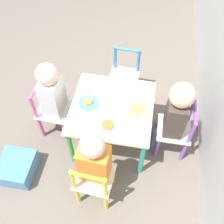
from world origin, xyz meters
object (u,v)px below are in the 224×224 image
(plate_back, at_px, (136,109))
(chair_blue, at_px, (124,77))
(child_front, at_px, (54,96))
(plate_front, at_px, (88,103))
(kids_table, at_px, (112,112))
(chair_yellow, at_px, (94,181))
(chair_pink, at_px, (52,110))
(child_right, at_px, (95,161))
(storage_bin, at_px, (17,167))
(chair_purple, at_px, (176,130))
(plate_right, at_px, (108,126))
(child_back, at_px, (174,113))

(plate_back, bearing_deg, chair_blue, -163.12)
(child_front, bearing_deg, plate_front, -92.07)
(child_front, distance_m, plate_back, 0.64)
(kids_table, relative_size, chair_yellow, 1.18)
(plate_back, bearing_deg, chair_pink, -92.30)
(child_right, bearing_deg, storage_bin, 2.98)
(chair_purple, xyz_separation_m, child_right, (0.46, -0.55, 0.19))
(chair_purple, height_order, chair_yellow, same)
(chair_pink, relative_size, storage_bin, 1.80)
(child_right, relative_size, plate_right, 3.79)
(chair_blue, distance_m, plate_back, 0.58)
(chair_pink, xyz_separation_m, storage_bin, (0.47, -0.17, -0.18))
(kids_table, relative_size, plate_right, 3.13)
(child_right, bearing_deg, plate_back, -111.23)
(child_front, relative_size, plate_back, 4.92)
(kids_table, xyz_separation_m, chair_yellow, (0.52, -0.04, -0.13))
(chair_blue, relative_size, child_right, 0.70)
(child_front, bearing_deg, chair_pink, 90.00)
(chair_purple, relative_size, chair_blue, 1.00)
(chair_pink, bearing_deg, chair_blue, -44.90)
(chair_blue, bearing_deg, chair_yellow, -90.65)
(child_back, bearing_deg, plate_front, -90.11)
(chair_pink, bearing_deg, chair_purple, -88.26)
(chair_yellow, distance_m, plate_back, 0.60)
(chair_blue, distance_m, child_front, 0.72)
(kids_table, xyz_separation_m, storage_bin, (0.44, -0.69, -0.31))
(chair_pink, distance_m, child_right, 0.71)
(plate_front, bearing_deg, plate_back, 90.00)
(chair_yellow, xyz_separation_m, plate_front, (-0.52, -0.14, 0.20))
(kids_table, distance_m, chair_blue, 0.53)
(chair_yellow, distance_m, plate_right, 0.39)
(plate_right, xyz_separation_m, storage_bin, (0.26, -0.69, -0.38))
(chair_blue, distance_m, child_right, 0.99)
(plate_front, bearing_deg, chair_yellow, 15.70)
(chair_pink, height_order, child_front, child_front)
(chair_pink, distance_m, chair_purple, 1.03)
(chair_yellow, bearing_deg, chair_purple, -132.71)
(child_front, relative_size, child_back, 1.00)
(child_right, bearing_deg, chair_blue, -89.31)
(plate_front, bearing_deg, child_front, -95.18)
(child_front, bearing_deg, child_back, -88.26)
(child_right, height_order, plate_right, child_right)
(plate_front, bearing_deg, plate_right, 45.00)
(plate_back, bearing_deg, child_right, -25.44)
(child_right, bearing_deg, kids_table, -90.00)
(chair_purple, height_order, child_front, child_front)
(chair_yellow, bearing_deg, child_front, -48.05)
(chair_blue, height_order, child_right, child_right)
(plate_back, bearing_deg, chair_yellow, -23.18)
(kids_table, xyz_separation_m, chair_pink, (-0.03, -0.52, -0.13))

